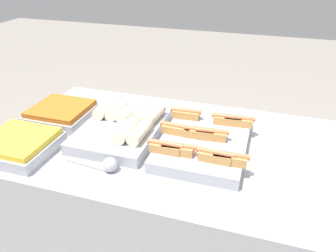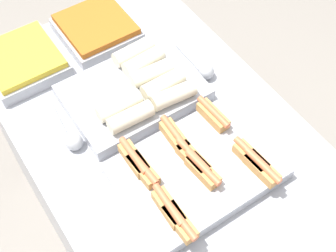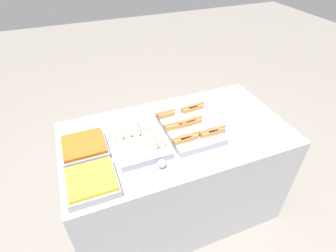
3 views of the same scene
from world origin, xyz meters
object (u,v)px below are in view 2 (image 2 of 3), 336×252
tray_wraps (137,90)px  serving_spoon_near (73,140)px  serving_spoon_far (205,71)px  tray_side_front (23,61)px  tray_hotdogs (196,170)px  tray_side_back (97,29)px

tray_wraps → serving_spoon_near: bearing=-78.8°
serving_spoon_near → serving_spoon_far: bearing=90.6°
tray_side_front → tray_hotdogs: bearing=19.8°
serving_spoon_near → serving_spoon_far: (-0.01, 0.54, 0.00)m
tray_hotdogs → tray_side_front: (-0.73, -0.26, -0.00)m
tray_side_front → serving_spoon_far: 0.67m
tray_side_front → serving_spoon_near: tray_side_front is taller
tray_side_front → tray_side_back: 0.31m
tray_hotdogs → tray_side_front: 0.78m
tray_side_back → tray_wraps: bearing=-5.1°
tray_side_front → serving_spoon_near: 0.41m
serving_spoon_near → tray_wraps: bearing=101.2°
serving_spoon_near → tray_side_front: bearing=179.3°
tray_hotdogs → serving_spoon_far: size_ratio=2.25×
tray_side_front → tray_side_back: size_ratio=1.00×
tray_side_front → serving_spoon_far: tray_side_front is taller
tray_wraps → serving_spoon_near: 0.29m
serving_spoon_far → tray_hotdogs: bearing=-40.3°
serving_spoon_near → tray_side_back: bearing=142.6°
tray_hotdogs → tray_side_back: 0.73m
tray_hotdogs → serving_spoon_near: (-0.32, -0.27, -0.01)m
tray_side_front → tray_side_back: bearing=90.0°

